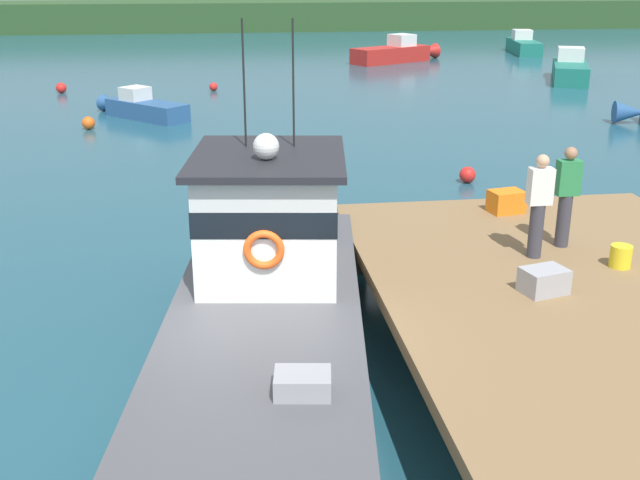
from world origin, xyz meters
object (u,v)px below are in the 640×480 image
(moored_boat_near_channel, at_px, (396,53))
(moored_boat_off_the_point, at_px, (523,45))
(main_fishing_boat, at_px, (268,303))
(deckhand_by_the_boat, at_px, (566,195))
(bait_bucket, at_px, (621,256))
(mooring_buoy_channel_marker, at_px, (88,123))
(mooring_buoy_outer, at_px, (213,87))
(mooring_buoy_inshore, at_px, (468,175))
(moored_boat_far_left, at_px, (141,107))
(moored_boat_far_right, at_px, (570,69))
(crate_stack_near_edge, at_px, (544,281))
(deckhand_further_back, at_px, (539,204))
(mooring_buoy_spare_mooring, at_px, (61,88))
(crate_single_by_cleat, at_px, (506,201))

(moored_boat_near_channel, bearing_deg, moored_boat_off_the_point, 22.39)
(main_fishing_boat, height_order, moored_boat_near_channel, main_fishing_boat)
(deckhand_by_the_boat, xyz_separation_m, moored_boat_off_the_point, (14.47, 38.44, -1.56))
(bait_bucket, relative_size, deckhand_by_the_boat, 0.21)
(mooring_buoy_channel_marker, relative_size, mooring_buoy_outer, 1.20)
(mooring_buoy_inshore, bearing_deg, main_fishing_boat, -122.45)
(moored_boat_far_left, xyz_separation_m, mooring_buoy_inshore, (9.39, -10.54, -0.17))
(moored_boat_near_channel, bearing_deg, moored_boat_far_right, -50.89)
(crate_stack_near_edge, distance_m, deckhand_by_the_boat, 2.16)
(deckhand_further_back, distance_m, moored_boat_off_the_point, 41.72)
(bait_bucket, xyz_separation_m, mooring_buoy_spare_mooring, (-12.89, 26.11, -1.14))
(moored_boat_far_right, height_order, mooring_buoy_spare_mooring, moored_boat_far_right)
(moored_boat_far_left, xyz_separation_m, mooring_buoy_outer, (2.70, 6.24, -0.20))
(moored_boat_far_right, height_order, moored_boat_far_left, moored_boat_far_right)
(moored_boat_far_right, height_order, mooring_buoy_inshore, moored_boat_far_right)
(mooring_buoy_outer, bearing_deg, mooring_buoy_spare_mooring, 177.99)
(crate_stack_near_edge, relative_size, mooring_buoy_inshore, 1.39)
(mooring_buoy_channel_marker, bearing_deg, moored_boat_near_channel, 49.91)
(moored_boat_far_right, distance_m, mooring_buoy_channel_marker, 23.99)
(moored_boat_near_channel, height_order, mooring_buoy_spare_mooring, moored_boat_near_channel)
(crate_single_by_cleat, xyz_separation_m, mooring_buoy_channel_marker, (-9.72, 14.79, -1.18))
(moored_boat_off_the_point, bearing_deg, crate_stack_near_edge, -111.09)
(moored_boat_near_channel, xyz_separation_m, mooring_buoy_channel_marker, (-15.13, -17.97, -0.32))
(main_fishing_boat, relative_size, moored_boat_off_the_point, 1.73)
(main_fishing_boat, relative_size, bait_bucket, 29.28)
(crate_stack_near_edge, xyz_separation_m, moored_boat_near_channel, (6.20, 36.38, -0.83))
(crate_stack_near_edge, height_order, bait_bucket, crate_stack_near_edge)
(main_fishing_boat, relative_size, deckhand_by_the_boat, 6.11)
(mooring_buoy_channel_marker, xyz_separation_m, mooring_buoy_outer, (4.37, 8.23, -0.04))
(crate_stack_near_edge, xyz_separation_m, bait_bucket, (1.53, 0.77, -0.01))
(main_fishing_boat, relative_size, crate_stack_near_edge, 16.59)
(mooring_buoy_outer, bearing_deg, bait_bucket, -76.76)
(main_fishing_boat, height_order, mooring_buoy_inshore, main_fishing_boat)
(bait_bucket, height_order, moored_boat_off_the_point, bait_bucket)
(moored_boat_off_the_point, bearing_deg, moored_boat_far_right, -100.93)
(moored_boat_off_the_point, relative_size, mooring_buoy_channel_marker, 12.72)
(mooring_buoy_spare_mooring, distance_m, mooring_buoy_outer, 6.80)
(bait_bucket, distance_m, mooring_buoy_inshore, 9.18)
(crate_stack_near_edge, bearing_deg, deckhand_further_back, 73.07)
(main_fishing_boat, bearing_deg, mooring_buoy_channel_marker, 106.06)
(mooring_buoy_outer, bearing_deg, deckhand_further_back, -78.89)
(deckhand_by_the_boat, bearing_deg, deckhand_further_back, -146.65)
(bait_bucket, distance_m, moored_boat_near_channel, 35.92)
(crate_single_by_cleat, distance_m, mooring_buoy_spare_mooring, 26.27)
(deckhand_further_back, bearing_deg, bait_bucket, -27.50)
(deckhand_further_back, height_order, moored_boat_off_the_point, deckhand_further_back)
(crate_stack_near_edge, distance_m, moored_boat_near_channel, 36.91)
(deckhand_further_back, relative_size, moored_boat_far_left, 0.43)
(crate_single_by_cleat, xyz_separation_m, moored_boat_far_right, (12.33, 24.24, -0.86))
(crate_single_by_cleat, bearing_deg, mooring_buoy_channel_marker, 123.32)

